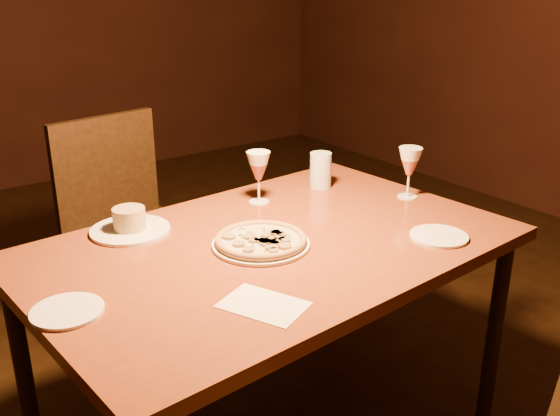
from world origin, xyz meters
TOP-DOWN VIEW (x-y plane):
  - dining_table at (0.22, 0.11)m, footprint 1.50×1.02m
  - chair_far at (0.14, 1.03)m, footprint 0.54×0.54m
  - pizza_plate at (0.18, 0.11)m, footprint 0.29×0.29m
  - ramekin_saucer at (-0.09, 0.44)m, footprint 0.25×0.25m
  - wine_glass_far at (0.39, 0.42)m, footprint 0.08×0.08m
  - wine_glass_right at (0.85, 0.14)m, footprint 0.08×0.08m
  - water_tumbler at (0.67, 0.41)m, footprint 0.08×0.08m
  - side_plate_left at (-0.42, 0.06)m, footprint 0.17×0.17m
  - side_plate_near at (0.65, -0.17)m, footprint 0.18×0.18m
  - menu_card at (-0.02, -0.19)m, footprint 0.21×0.24m

SIDE VIEW (x-z plane):
  - chair_far at x=0.14m, z-range 0.06..1.04m
  - dining_table at x=0.22m, z-range 0.32..1.09m
  - menu_card at x=-0.02m, z-range 0.77..0.77m
  - side_plate_left at x=-0.42m, z-range 0.77..0.78m
  - side_plate_near at x=0.65m, z-range 0.77..0.78m
  - pizza_plate at x=0.18m, z-range 0.77..0.80m
  - ramekin_saucer at x=-0.09m, z-range 0.76..0.84m
  - water_tumbler at x=0.67m, z-range 0.77..0.91m
  - wine_glass_far at x=0.39m, z-range 0.77..0.96m
  - wine_glass_right at x=0.85m, z-range 0.77..0.96m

